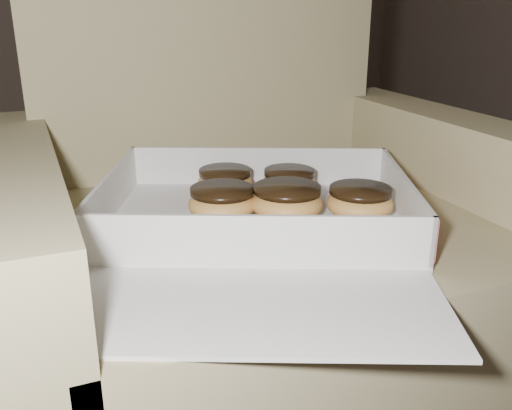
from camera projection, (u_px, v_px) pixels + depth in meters
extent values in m
cube|color=#978A60|center=(265.00, 318.00, 0.97)|extent=(0.66, 0.66, 0.39)
cube|color=#978A60|center=(203.00, 43.00, 1.08)|extent=(0.66, 0.13, 0.48)
cube|color=#978A60|center=(37.00, 330.00, 0.82)|extent=(0.11, 0.66, 0.51)
cube|color=#978A60|center=(438.00, 250.00, 1.08)|extent=(0.11, 0.66, 0.51)
cube|color=silver|center=(256.00, 220.00, 0.86)|extent=(0.54, 0.48, 0.01)
cube|color=silver|center=(258.00, 166.00, 1.00)|extent=(0.41, 0.18, 0.07)
cube|color=silver|center=(253.00, 241.00, 0.70)|extent=(0.41, 0.18, 0.07)
cube|color=silver|center=(110.00, 196.00, 0.85)|extent=(0.14, 0.31, 0.07)
cube|color=silver|center=(403.00, 198.00, 0.85)|extent=(0.14, 0.31, 0.07)
cube|color=#E35B5F|center=(406.00, 198.00, 0.85)|extent=(0.13, 0.30, 0.06)
cube|color=silver|center=(251.00, 308.00, 0.62)|extent=(0.47, 0.35, 0.01)
ellipsoid|color=#E4A44F|center=(360.00, 204.00, 0.85)|extent=(0.10, 0.10, 0.05)
cylinder|color=black|center=(361.00, 190.00, 0.84)|extent=(0.09, 0.09, 0.01)
ellipsoid|color=#E4A44F|center=(222.00, 204.00, 0.85)|extent=(0.10, 0.10, 0.05)
cylinder|color=black|center=(222.00, 191.00, 0.84)|extent=(0.09, 0.09, 0.01)
ellipsoid|color=#E4A44F|center=(289.00, 183.00, 0.95)|extent=(0.09, 0.09, 0.04)
cylinder|color=black|center=(289.00, 172.00, 0.94)|extent=(0.08, 0.08, 0.01)
ellipsoid|color=#E4A44F|center=(287.00, 203.00, 0.84)|extent=(0.11, 0.11, 0.05)
cylinder|color=black|center=(287.00, 189.00, 0.84)|extent=(0.10, 0.10, 0.01)
ellipsoid|color=#E4A44F|center=(225.00, 183.00, 0.95)|extent=(0.09, 0.09, 0.04)
cylinder|color=black|center=(225.00, 172.00, 0.94)|extent=(0.09, 0.09, 0.01)
ellipsoid|color=black|center=(387.00, 221.00, 0.84)|extent=(0.01, 0.01, 0.00)
ellipsoid|color=black|center=(325.00, 231.00, 0.80)|extent=(0.01, 0.01, 0.00)
ellipsoid|color=black|center=(359.00, 242.00, 0.77)|extent=(0.01, 0.01, 0.00)
ellipsoid|color=black|center=(356.00, 247.00, 0.75)|extent=(0.01, 0.01, 0.00)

